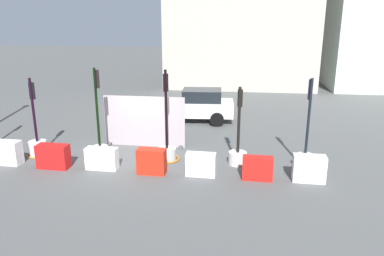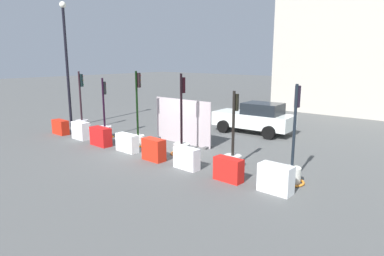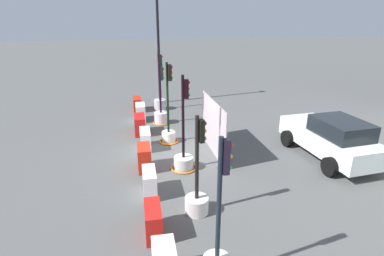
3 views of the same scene
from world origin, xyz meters
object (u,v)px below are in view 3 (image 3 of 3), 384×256
object	(u,v)px
traffic_light_0	(160,100)
construction_barrier_6	(153,221)
traffic_light_3	(184,156)
construction_barrier_0	(137,104)
construction_barrier_4	(144,158)
construction_barrier_1	(141,113)
car_white_van	(331,138)
traffic_light_2	(169,129)
construction_barrier_3	(145,139)
street_lamp_post	(158,33)
traffic_light_1	(161,114)
construction_barrier_5	(150,182)
traffic_light_4	(197,196)
construction_barrier_2	(140,125)

from	to	relation	value
traffic_light_0	construction_barrier_6	world-z (taller)	traffic_light_0
traffic_light_3	construction_barrier_0	size ratio (longest dim) A/B	3.16
construction_barrier_4	construction_barrier_6	bearing A→B (deg)	-0.05
construction_barrier_1	traffic_light_3	bearing A→B (deg)	12.23
car_white_van	construction_barrier_4	bearing A→B (deg)	-94.32
traffic_light_2	construction_barrier_4	bearing A→B (deg)	-27.32
traffic_light_0	construction_barrier_6	xyz separation A→B (m)	(10.82, -1.35, -0.18)
car_white_van	construction_barrier_0	bearing A→B (deg)	-138.31
traffic_light_0	construction_barrier_0	size ratio (longest dim) A/B	3.07
construction_barrier_4	traffic_light_2	bearing A→B (deg)	152.68
traffic_light_3	car_white_van	size ratio (longest dim) A/B	0.78
construction_barrier_1	construction_barrier_6	bearing A→B (deg)	-0.93
traffic_light_0	construction_barrier_3	world-z (taller)	traffic_light_0
traffic_light_3	street_lamp_post	size ratio (longest dim) A/B	0.48
traffic_light_0	construction_barrier_1	distance (m)	2.18
traffic_light_1	construction_barrier_3	bearing A→B (deg)	-18.28
construction_barrier_4	construction_barrier_6	world-z (taller)	construction_barrier_4
construction_barrier_5	construction_barrier_3	bearing A→B (deg)	178.42
construction_barrier_0	construction_barrier_6	size ratio (longest dim) A/B	1.07
traffic_light_3	traffic_light_4	distance (m)	2.65
construction_barrier_5	construction_barrier_6	distance (m)	1.89
traffic_light_2	street_lamp_post	world-z (taller)	street_lamp_post
construction_barrier_0	construction_barrier_5	bearing A→B (deg)	-0.02
car_white_van	street_lamp_post	bearing A→B (deg)	-149.37
traffic_light_0	street_lamp_post	world-z (taller)	street_lamp_post
construction_barrier_2	construction_barrier_3	bearing A→B (deg)	4.35
car_white_van	traffic_light_2	bearing A→B (deg)	-115.98
traffic_light_0	construction_barrier_2	xyz separation A→B (m)	(3.67, -1.33, -0.15)
traffic_light_0	traffic_light_1	distance (m)	2.45
construction_barrier_0	construction_barrier_2	world-z (taller)	construction_barrier_2
traffic_light_1	construction_barrier_4	xyz separation A→B (m)	(4.81, -1.13, -0.04)
construction_barrier_1	construction_barrier_3	distance (m)	3.60
traffic_light_1	traffic_light_3	distance (m)	5.07
construction_barrier_2	construction_barrier_4	xyz separation A→B (m)	(3.58, -0.02, 0.01)
construction_barrier_3	construction_barrier_4	xyz separation A→B (m)	(1.83, -0.15, 0.05)
traffic_light_1	construction_barrier_2	xyz separation A→B (m)	(1.23, -1.12, -0.05)
traffic_light_4	car_white_van	size ratio (longest dim) A/B	0.65
traffic_light_1	construction_barrier_6	size ratio (longest dim) A/B	3.03
construction_barrier_2	construction_barrier_3	distance (m)	1.75
street_lamp_post	construction_barrier_6	bearing A→B (deg)	-7.11
construction_barrier_5	construction_barrier_6	xyz separation A→B (m)	(1.89, -0.06, -0.00)
traffic_light_0	construction_barrier_2	world-z (taller)	traffic_light_0
traffic_light_1	traffic_light_4	bearing A→B (deg)	0.99
construction_barrier_0	construction_barrier_6	xyz separation A→B (m)	(10.84, -0.06, 0.01)
construction_barrier_5	construction_barrier_6	size ratio (longest dim) A/B	1.01
traffic_light_4	car_white_van	xyz separation A→B (m)	(-2.37, 5.73, 0.30)
traffic_light_3	traffic_light_4	bearing A→B (deg)	-2.35
traffic_light_0	construction_barrier_0	xyz separation A→B (m)	(-0.02, -1.30, -0.20)
traffic_light_3	traffic_light_0	bearing A→B (deg)	-179.81
construction_barrier_3	street_lamp_post	bearing A→B (deg)	168.67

